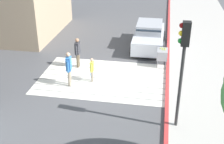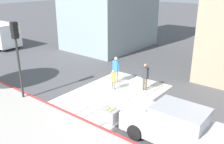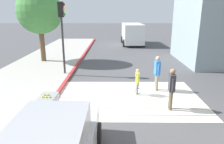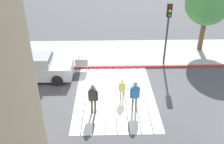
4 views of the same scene
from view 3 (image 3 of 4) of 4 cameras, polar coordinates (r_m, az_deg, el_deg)
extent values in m
plane|color=#4C4C4F|center=(9.53, 4.32, -7.01)|extent=(120.00, 120.00, 0.00)
cube|color=silver|center=(7.80, 5.26, -12.54)|extent=(6.40, 0.50, 0.01)
cube|color=silver|center=(8.28, 4.95, -10.71)|extent=(6.40, 0.50, 0.01)
cube|color=silver|center=(8.78, 4.68, -9.09)|extent=(6.40, 0.50, 0.01)
cube|color=silver|center=(9.28, 4.43, -7.64)|extent=(6.40, 0.50, 0.01)
cube|color=silver|center=(9.78, 4.21, -6.34)|extent=(6.40, 0.50, 0.01)
cube|color=silver|center=(10.29, 4.02, -5.17)|extent=(6.40, 0.50, 0.01)
cube|color=silver|center=(10.80, 3.84, -4.11)|extent=(6.40, 0.50, 0.01)
cube|color=silver|center=(11.32, 3.68, -3.15)|extent=(6.40, 0.50, 0.01)
cube|color=#ADA8A0|center=(10.70, -27.34, -5.87)|extent=(4.80, 40.00, 0.12)
cube|color=#BC3333|center=(9.83, -15.05, -6.39)|extent=(0.16, 40.00, 0.13)
cube|color=#A0A2A9|center=(4.78, -16.69, -15.73)|extent=(1.53, 2.07, 0.60)
cube|color=#1E2833|center=(5.58, -13.92, -11.33)|extent=(1.48, 0.33, 0.49)
cylinder|color=black|center=(6.36, -4.05, -16.32)|extent=(0.22, 0.66, 0.66)
cylinder|color=black|center=(6.73, -19.79, -15.39)|extent=(0.22, 0.66, 0.66)
cube|color=silver|center=(24.67, 5.54, 10.41)|extent=(2.25, 5.26, 2.10)
cube|color=#19232D|center=(22.11, 6.33, 10.68)|extent=(1.89, 0.11, 0.70)
cylinder|color=black|center=(23.09, 3.33, 7.81)|extent=(0.28, 0.81, 0.80)
cylinder|color=black|center=(23.35, 8.52, 7.76)|extent=(0.28, 0.81, 0.80)
cylinder|color=black|center=(26.27, 2.78, 8.84)|extent=(0.28, 0.81, 0.80)
cylinder|color=black|center=(26.50, 7.37, 8.79)|extent=(0.28, 0.81, 0.80)
cylinder|color=#2D2D2D|center=(12.77, -13.04, 6.54)|extent=(0.12, 0.12, 3.40)
cube|color=black|center=(12.60, -13.67, 16.08)|extent=(0.28, 0.28, 0.84)
sphere|color=maroon|center=(12.57, -13.02, 17.40)|extent=(0.18, 0.18, 0.18)
sphere|color=yellow|center=(12.57, -12.94, 16.17)|extent=(0.18, 0.18, 0.18)
sphere|color=#188429|center=(12.57, -12.86, 14.94)|extent=(0.18, 0.18, 0.18)
cylinder|color=brown|center=(16.62, -18.27, 6.90)|extent=(0.36, 0.36, 2.60)
sphere|color=#478C42|center=(16.44, -19.04, 15.24)|extent=(3.20, 3.20, 3.20)
sphere|color=#478C42|center=(15.97, -17.17, 13.96)|extent=(1.92, 1.92, 1.92)
cube|color=#99999E|center=(7.68, -16.84, -7.94)|extent=(0.56, 0.80, 0.50)
cylinder|color=#99999E|center=(8.09, -14.37, -10.16)|extent=(0.04, 0.04, 0.45)
cylinder|color=#99999E|center=(8.21, -17.44, -10.00)|extent=(0.04, 0.04, 0.45)
cylinder|color=#99999E|center=(7.54, -15.59, -12.29)|extent=(0.04, 0.04, 0.45)
cylinder|color=#99999E|center=(7.68, -18.88, -12.07)|extent=(0.04, 0.04, 0.45)
sphere|color=#CCE033|center=(7.47, -18.23, -6.36)|extent=(0.07, 0.07, 0.07)
sphere|color=#CCE033|center=(7.44, -17.35, -6.40)|extent=(0.07, 0.07, 0.07)
sphere|color=#CCE033|center=(7.40, -16.46, -6.43)|extent=(0.07, 0.07, 0.07)
sphere|color=#CCE033|center=(7.65, -17.77, -5.80)|extent=(0.07, 0.07, 0.07)
sphere|color=#CCE033|center=(7.61, -16.91, -5.83)|extent=(0.07, 0.07, 0.07)
cylinder|color=brown|center=(8.70, 15.42, -7.10)|extent=(0.12, 0.12, 0.79)
cylinder|color=brown|center=(8.54, 15.64, -7.56)|extent=(0.12, 0.12, 0.79)
cube|color=#333338|center=(8.37, 15.90, -2.78)|extent=(0.23, 0.36, 0.66)
sphere|color=#9E7051|center=(8.24, 16.14, 0.18)|extent=(0.20, 0.20, 0.20)
cylinder|color=#333338|center=(8.57, 15.60, -2.76)|extent=(0.09, 0.09, 0.56)
cylinder|color=#333338|center=(8.20, 16.14, -3.67)|extent=(0.09, 0.09, 0.56)
cylinder|color=gray|center=(10.52, 11.78, -2.68)|extent=(0.12, 0.12, 0.81)
cylinder|color=gray|center=(10.36, 12.05, -2.99)|extent=(0.12, 0.12, 0.81)
cube|color=#3372BF|center=(10.23, 12.15, 1.10)|extent=(0.25, 0.37, 0.68)
sphere|color=tan|center=(10.12, 12.30, 3.63)|extent=(0.21, 0.21, 0.21)
cylinder|color=#3372BF|center=(10.44, 11.81, 1.04)|extent=(0.09, 0.09, 0.57)
cylinder|color=#3372BF|center=(10.06, 12.46, 0.42)|extent=(0.09, 0.09, 0.57)
cylinder|color=gray|center=(9.87, 6.77, -4.42)|extent=(0.09, 0.09, 0.59)
cylinder|color=gray|center=(9.75, 6.82, -4.68)|extent=(0.09, 0.09, 0.59)
cube|color=#D8D84C|center=(9.63, 6.90, -1.56)|extent=(0.17, 0.26, 0.49)
sphere|color=tan|center=(9.53, 6.97, 0.39)|extent=(0.15, 0.15, 0.15)
cylinder|color=#D8D84C|center=(9.80, 6.82, -1.55)|extent=(0.06, 0.06, 0.42)
cylinder|color=#D8D84C|center=(9.49, 6.96, -2.13)|extent=(0.06, 0.06, 0.42)
cylinder|color=black|center=(9.57, 7.09, -3.80)|extent=(0.03, 0.03, 0.28)
torus|color=blue|center=(9.66, 7.04, -5.16)|extent=(0.28, 0.03, 0.28)
camera|label=1|loc=(22.52, -5.67, 24.87)|focal=48.77mm
camera|label=2|loc=(10.02, -90.25, 14.77)|focal=40.24mm
camera|label=4|loc=(15.10, 60.64, 23.90)|focal=38.86mm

